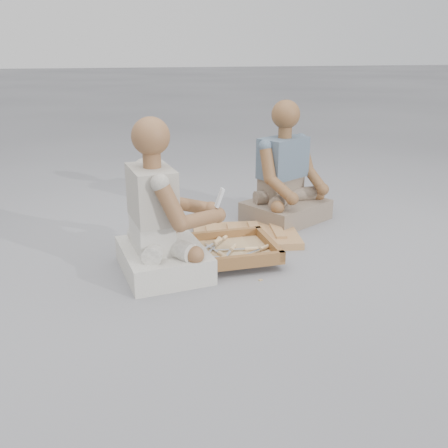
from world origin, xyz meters
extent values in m
plane|color=gray|center=(0.00, 0.00, 0.00)|extent=(60.00, 60.00, 0.00)
cube|color=olive|center=(0.27, 0.72, 0.02)|extent=(0.69, 0.51, 0.04)
cube|color=brown|center=(0.07, 0.42, 0.05)|extent=(0.53, 0.43, 0.02)
cube|color=brown|center=(0.07, 0.62, 0.08)|extent=(0.52, 0.04, 0.05)
cube|color=brown|center=(0.08, 0.23, 0.08)|extent=(0.52, 0.04, 0.05)
cube|color=brown|center=(0.32, 0.43, 0.08)|extent=(0.04, 0.42, 0.05)
cube|color=brown|center=(-0.17, 0.42, 0.08)|extent=(0.04, 0.42, 0.05)
cube|color=tan|center=(0.07, 0.42, 0.06)|extent=(0.46, 0.36, 0.01)
cube|color=silver|center=(-0.03, 0.45, 0.09)|extent=(0.12, 0.11, 0.00)
cylinder|color=tan|center=(0.05, 0.52, 0.09)|extent=(0.07, 0.06, 0.02)
cube|color=silver|center=(-0.05, 0.33, 0.08)|extent=(0.14, 0.08, 0.00)
cylinder|color=tan|center=(0.05, 0.28, 0.08)|extent=(0.07, 0.05, 0.02)
cube|color=silver|center=(0.01, 0.47, 0.07)|extent=(0.08, 0.14, 0.00)
cylinder|color=tan|center=(0.06, 0.57, 0.07)|extent=(0.05, 0.07, 0.02)
cube|color=silver|center=(0.10, 0.41, 0.08)|extent=(0.15, 0.04, 0.00)
cylinder|color=tan|center=(0.21, 0.39, 0.08)|extent=(0.07, 0.03, 0.02)
cube|color=silver|center=(0.05, 0.51, 0.07)|extent=(0.10, 0.13, 0.00)
cylinder|color=tan|center=(0.11, 0.60, 0.07)|extent=(0.06, 0.07, 0.02)
cube|color=silver|center=(0.05, 0.33, 0.08)|extent=(0.09, 0.14, 0.00)
cylinder|color=tan|center=(0.11, 0.43, 0.08)|extent=(0.05, 0.07, 0.02)
cube|color=silver|center=(0.19, 0.33, 0.08)|extent=(0.14, 0.09, 0.00)
cylinder|color=tan|center=(0.28, 0.38, 0.08)|extent=(0.07, 0.05, 0.02)
cube|color=silver|center=(0.00, 0.46, 0.07)|extent=(0.06, 0.15, 0.00)
cylinder|color=tan|center=(0.03, 0.35, 0.07)|extent=(0.04, 0.07, 0.02)
cube|color=tan|center=(-0.24, 0.48, 0.00)|extent=(0.02, 0.02, 0.00)
cube|color=tan|center=(-0.19, 0.51, 0.00)|extent=(0.02, 0.02, 0.00)
cube|color=tan|center=(-0.27, 0.27, 0.00)|extent=(0.02, 0.02, 0.00)
cube|color=tan|center=(0.31, 0.32, 0.00)|extent=(0.02, 0.02, 0.00)
cube|color=tan|center=(0.13, 0.57, 0.00)|extent=(0.02, 0.02, 0.00)
cube|color=tan|center=(0.30, 0.36, 0.00)|extent=(0.02, 0.02, 0.00)
cube|color=tan|center=(-0.11, 0.66, 0.00)|extent=(0.02, 0.02, 0.00)
cube|color=tan|center=(0.14, 0.72, 0.00)|extent=(0.02, 0.02, 0.00)
cube|color=tan|center=(0.34, 0.42, 0.00)|extent=(0.02, 0.02, 0.00)
cube|color=tan|center=(0.18, 0.15, 0.00)|extent=(0.02, 0.02, 0.00)
cube|color=tan|center=(-0.15, 0.20, 0.00)|extent=(0.02, 0.02, 0.00)
cube|color=tan|center=(0.35, 0.68, 0.00)|extent=(0.02, 0.02, 0.00)
cube|color=tan|center=(-0.13, 0.52, 0.00)|extent=(0.02, 0.02, 0.00)
cube|color=tan|center=(0.41, 0.72, 0.00)|extent=(0.02, 0.02, 0.00)
cube|color=tan|center=(0.16, 0.50, 0.00)|extent=(0.02, 0.02, 0.00)
cube|color=silver|center=(-0.28, 0.38, 0.07)|extent=(0.47, 0.56, 0.13)
cube|color=silver|center=(-0.33, 0.38, 0.21)|extent=(0.21, 0.30, 0.16)
cube|color=#B9B2A3|center=(-0.32, 0.38, 0.43)|extent=(0.23, 0.34, 0.27)
sphere|color=brown|center=(-0.31, 0.38, 0.71)|extent=(0.19, 0.19, 0.19)
sphere|color=brown|center=(0.00, 0.47, 0.29)|extent=(0.08, 0.08, 0.08)
sphere|color=brown|center=(0.01, 0.36, 0.29)|extent=(0.08, 0.08, 0.08)
cube|color=#826D5D|center=(0.64, 1.01, 0.07)|extent=(0.64, 0.60, 0.13)
cube|color=#826D5D|center=(0.62, 1.05, 0.21)|extent=(0.33, 0.29, 0.16)
cube|color=slate|center=(0.62, 1.05, 0.42)|extent=(0.37, 0.32, 0.26)
sphere|color=brown|center=(0.63, 1.04, 0.71)|extent=(0.19, 0.19, 0.19)
sphere|color=brown|center=(0.87, 0.93, 0.22)|extent=(0.08, 0.08, 0.08)
sphere|color=brown|center=(0.59, 0.78, 0.22)|extent=(0.08, 0.08, 0.08)
cube|color=silver|center=(0.02, 0.36, 0.38)|extent=(0.05, 0.04, 0.10)
cube|color=black|center=(0.02, 0.36, 0.39)|extent=(0.02, 0.03, 0.03)
camera|label=1|loc=(-0.56, -2.01, 1.10)|focal=40.00mm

